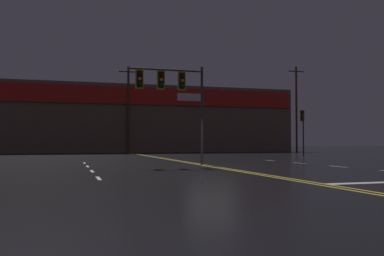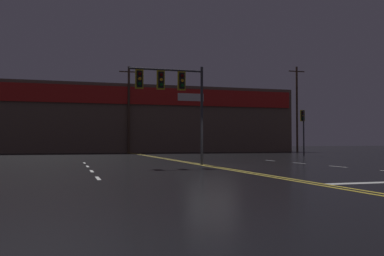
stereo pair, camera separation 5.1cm
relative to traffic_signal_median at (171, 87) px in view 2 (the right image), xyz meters
The scene contains 6 objects.
ground_plane 4.74m from the traffic_signal_median, 46.51° to the right, with size 200.00×200.00×0.00m, color black.
road_markings 6.32m from the traffic_signal_median, 52.11° to the right, with size 17.39×60.00×0.01m.
traffic_signal_median is the anchor object (origin of this frame).
traffic_signal_corner_northeast 18.69m from the traffic_signal_median, 38.06° to the left, with size 0.42×0.36×4.02m.
building_backdrop 32.13m from the traffic_signal_median, 87.00° to the left, with size 41.49×10.23×7.92m.
utility_pole_row 26.93m from the traffic_signal_median, 87.81° to the left, with size 44.31×0.26×12.26m.
Camera 2 is at (-6.87, -19.80, 1.19)m, focal length 40.00 mm.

